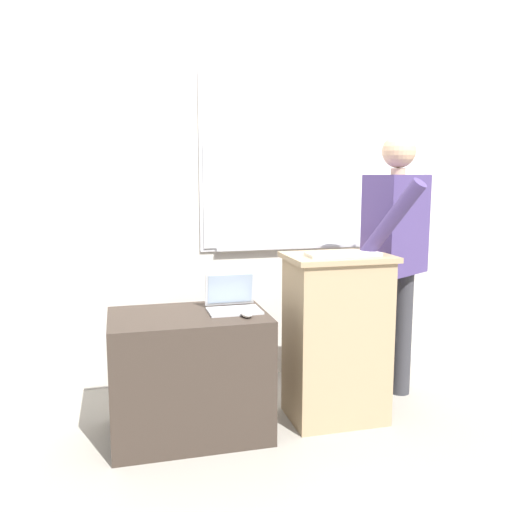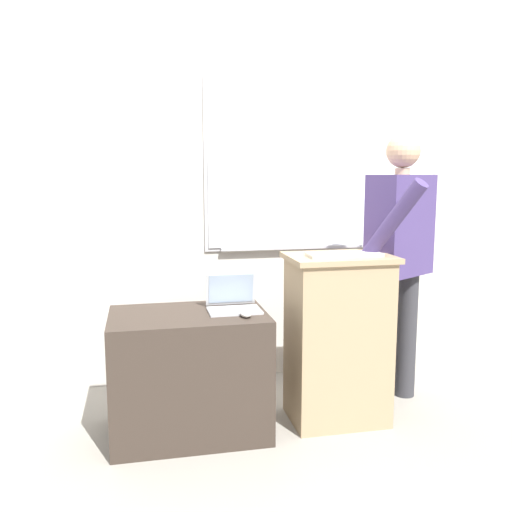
% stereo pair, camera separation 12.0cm
% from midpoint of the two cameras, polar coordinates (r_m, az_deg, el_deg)
% --- Properties ---
extents(ground_plane, '(30.00, 30.00, 0.00)m').
position_cam_midpoint_polar(ground_plane, '(3.01, 4.65, -20.34)').
color(ground_plane, gray).
extents(back_wall, '(6.40, 0.17, 2.84)m').
position_cam_midpoint_polar(back_wall, '(3.84, -0.17, 8.21)').
color(back_wall, beige).
rests_on(back_wall, ground_plane).
extents(lectern_podium, '(0.60, 0.43, 0.99)m').
position_cam_midpoint_polar(lectern_podium, '(3.26, 9.64, -8.54)').
color(lectern_podium, tan).
rests_on(lectern_podium, ground_plane).
extents(side_desk, '(0.86, 0.56, 0.69)m').
position_cam_midpoint_polar(side_desk, '(3.12, -5.92, -12.19)').
color(side_desk, '#382D26').
rests_on(side_desk, ground_plane).
extents(person_presenter, '(0.62, 0.72, 1.70)m').
position_cam_midpoint_polar(person_presenter, '(3.50, 15.86, 0.66)').
color(person_presenter, '#333338').
rests_on(person_presenter, ground_plane).
extents(laptop, '(0.29, 0.24, 0.20)m').
position_cam_midpoint_polar(laptop, '(3.09, -1.38, -4.52)').
color(laptop, '#B7BABF').
rests_on(laptop, side_desk).
extents(wireless_keyboard, '(0.42, 0.15, 0.02)m').
position_cam_midpoint_polar(wireless_keyboard, '(3.10, 10.38, 0.14)').
color(wireless_keyboard, beige).
rests_on(wireless_keyboard, lectern_podium).
extents(computer_mouse_by_laptop, '(0.06, 0.10, 0.03)m').
position_cam_midpoint_polar(computer_mouse_by_laptop, '(2.93, 0.11, -6.11)').
color(computer_mouse_by_laptop, silver).
rests_on(computer_mouse_by_laptop, side_desk).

